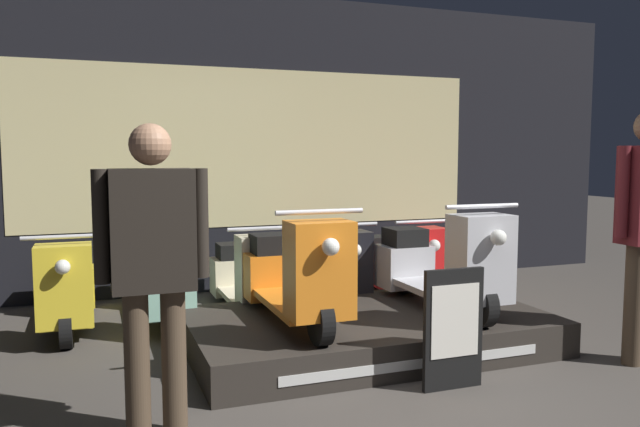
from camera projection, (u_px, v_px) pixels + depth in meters
The scene contains 12 objects.
ground_plane at pixel (434, 425), 3.43m from camera, with size 30.00×30.00×0.00m, color #423D38.
shop_wall_back at pixel (258, 144), 6.82m from camera, with size 9.17×0.09×3.20m.
display_platform at pixel (368, 331), 4.79m from camera, with size 2.70×1.54×0.26m.
scooter_display_left at pixel (294, 276), 4.51m from camera, with size 0.58×1.58×0.88m.
scooter_display_right at pixel (440, 265), 4.92m from camera, with size 0.58×1.58×0.88m.
scooter_backrow_0 at pixel (68, 289), 5.27m from camera, with size 0.58×1.58×0.88m.
scooter_backrow_1 at pixel (162, 282), 5.54m from camera, with size 0.58×1.58×0.88m.
scooter_backrow_2 at pixel (247, 276), 5.81m from camera, with size 0.58×1.58×0.88m.
scooter_backrow_3 at pixel (325, 271), 6.07m from camera, with size 0.58×1.58×0.88m.
scooter_backrow_4 at pixel (396, 266), 6.34m from camera, with size 0.58×1.58×0.88m.
person_left_browsing at pixel (153, 256), 3.20m from camera, with size 0.58×0.23×1.64m.
price_sign_board at pixel (453, 329), 3.92m from camera, with size 0.41×0.04×0.77m.
Camera 1 is at (-1.73, -2.88, 1.49)m, focal length 35.00 mm.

